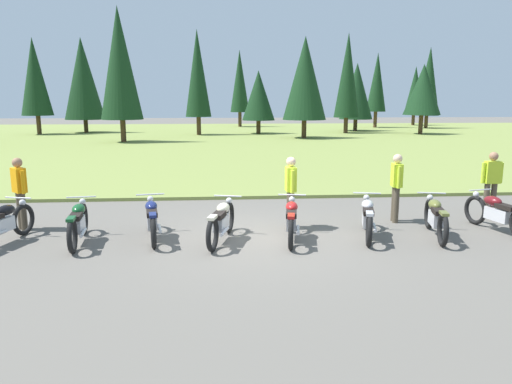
% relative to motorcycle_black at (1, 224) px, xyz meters
% --- Properties ---
extents(ground_plane, '(140.00, 140.00, 0.00)m').
position_rel_motorcycle_black_xyz_m(ground_plane, '(5.33, 0.04, -0.44)').
color(ground_plane, '#605B54').
extents(grass_moorland, '(80.00, 44.00, 0.10)m').
position_rel_motorcycle_black_xyz_m(grass_moorland, '(5.33, 26.12, -0.39)').
color(grass_moorland, olive).
rests_on(grass_moorland, ground).
extents(forest_treeline, '(43.99, 26.22, 9.03)m').
position_rel_motorcycle_black_xyz_m(forest_treeline, '(4.66, 30.22, 4.06)').
color(forest_treeline, '#47331E').
rests_on(forest_treeline, ground).
extents(motorcycle_black, '(0.79, 2.05, 0.88)m').
position_rel_motorcycle_black_xyz_m(motorcycle_black, '(0.00, 0.00, 0.00)').
color(motorcycle_black, black).
rests_on(motorcycle_black, ground).
extents(motorcycle_british_green, '(0.62, 2.10, 0.88)m').
position_rel_motorcycle_black_xyz_m(motorcycle_british_green, '(1.56, -0.03, 0.00)').
color(motorcycle_british_green, black).
rests_on(motorcycle_british_green, ground).
extents(motorcycle_navy, '(0.68, 2.09, 0.88)m').
position_rel_motorcycle_black_xyz_m(motorcycle_navy, '(3.06, 0.17, 0.00)').
color(motorcycle_navy, black).
rests_on(motorcycle_navy, ground).
extents(motorcycle_cream, '(0.77, 2.06, 0.88)m').
position_rel_motorcycle_black_xyz_m(motorcycle_cream, '(4.54, -0.14, 0.00)').
color(motorcycle_cream, black).
rests_on(motorcycle_cream, ground).
extents(motorcycle_red, '(0.62, 2.09, 0.88)m').
position_rel_motorcycle_black_xyz_m(motorcycle_red, '(6.04, -0.12, 0.00)').
color(motorcycle_red, black).
rests_on(motorcycle_red, ground).
extents(motorcycle_silver, '(0.76, 2.06, 0.88)m').
position_rel_motorcycle_black_xyz_m(motorcycle_silver, '(7.71, -0.05, 0.00)').
color(motorcycle_silver, black).
rests_on(motorcycle_silver, ground).
extents(motorcycle_olive, '(0.73, 2.07, 0.88)m').
position_rel_motorcycle_black_xyz_m(motorcycle_olive, '(9.20, -0.14, 0.00)').
color(motorcycle_olive, black).
rests_on(motorcycle_olive, ground).
extents(motorcycle_maroon, '(0.73, 2.07, 0.88)m').
position_rel_motorcycle_black_xyz_m(motorcycle_maroon, '(10.77, 0.14, 0.00)').
color(motorcycle_maroon, black).
rests_on(motorcycle_maroon, ground).
extents(rider_checking_bike, '(0.23, 0.55, 1.67)m').
position_rel_motorcycle_black_xyz_m(rider_checking_bike, '(6.14, 0.80, 0.51)').
color(rider_checking_bike, '#4C4233').
rests_on(rider_checking_bike, ground).
extents(rider_with_back_turned, '(0.40, 0.43, 1.67)m').
position_rel_motorcycle_black_xyz_m(rider_with_back_turned, '(-0.02, 1.12, 0.51)').
color(rider_with_back_turned, '#4C4233').
rests_on(rider_with_back_turned, ground).
extents(rider_near_row_end, '(0.26, 0.55, 1.67)m').
position_rel_motorcycle_black_xyz_m(rider_near_row_end, '(8.79, 1.19, 0.51)').
color(rider_near_row_end, '#4C4233').
rests_on(rider_near_row_end, ground).
extents(rider_in_hivis_vest, '(0.55, 0.23, 1.67)m').
position_rel_motorcycle_black_xyz_m(rider_in_hivis_vest, '(11.35, 1.47, 0.51)').
color(rider_in_hivis_vest, '#4C4233').
rests_on(rider_in_hivis_vest, ground).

